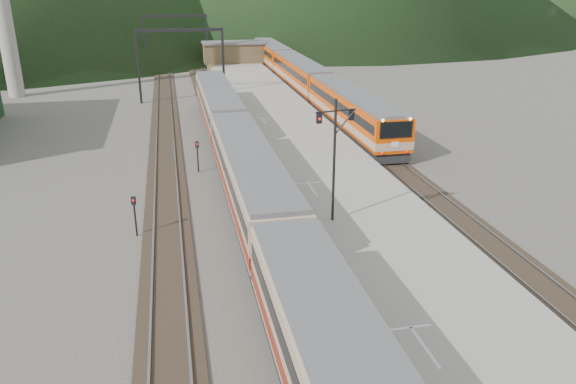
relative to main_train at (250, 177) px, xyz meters
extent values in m
cube|color=black|center=(0.00, 17.88, -1.96)|extent=(2.60, 200.00, 0.12)
cube|color=slate|center=(-0.72, 17.88, -1.86)|extent=(0.10, 200.00, 0.14)
cube|color=slate|center=(0.72, 17.88, -1.86)|extent=(0.10, 200.00, 0.14)
cube|color=black|center=(-5.00, 17.88, -1.96)|extent=(2.60, 200.00, 0.12)
cube|color=slate|center=(-5.72, 17.88, -1.86)|extent=(0.10, 200.00, 0.14)
cube|color=slate|center=(-4.28, 17.88, -1.86)|extent=(0.10, 200.00, 0.14)
cube|color=black|center=(11.50, 17.88, -1.96)|extent=(2.60, 200.00, 0.12)
cube|color=slate|center=(10.78, 17.88, -1.86)|extent=(0.10, 200.00, 0.14)
cube|color=slate|center=(12.22, 17.88, -1.86)|extent=(0.10, 200.00, 0.14)
cube|color=gray|center=(5.60, 15.88, -1.52)|extent=(8.00, 100.00, 1.00)
cube|color=black|center=(-7.50, 32.88, 1.98)|extent=(0.25, 0.25, 8.00)
cube|color=black|center=(1.80, 32.88, 1.98)|extent=(0.25, 0.25, 8.00)
cube|color=black|center=(-2.85, 32.88, 5.78)|extent=(9.30, 0.22, 0.35)
cube|color=black|center=(-7.50, 57.88, 1.98)|extent=(0.25, 0.25, 8.00)
cube|color=black|center=(1.80, 57.88, 1.98)|extent=(0.25, 0.25, 8.00)
cube|color=black|center=(-2.85, 57.88, 5.78)|extent=(9.30, 0.22, 0.35)
cube|color=brown|center=(5.60, 55.88, 0.38)|extent=(9.00, 4.00, 2.80)
cube|color=slate|center=(5.60, 55.88, 1.93)|extent=(9.40, 4.40, 0.30)
cube|color=tan|center=(0.00, 0.00, 0.00)|extent=(2.94, 19.75, 3.58)
cube|color=tan|center=(0.00, 20.25, 0.00)|extent=(2.94, 19.75, 3.58)
cube|color=#DB4403|center=(11.50, 15.84, 0.03)|extent=(2.99, 20.09, 3.65)
cube|color=#DB4403|center=(11.50, 36.42, 0.03)|extent=(2.99, 20.09, 3.65)
cube|color=#DB4403|center=(11.50, 57.01, 0.03)|extent=(2.99, 20.09, 3.65)
cylinder|color=black|center=(3.71, -4.81, 2.23)|extent=(0.14, 0.14, 6.51)
cube|color=black|center=(3.71, -4.81, 4.89)|extent=(2.18, 0.45, 0.07)
cube|color=black|center=(2.82, -4.97, 4.59)|extent=(0.28, 0.22, 0.50)
cube|color=black|center=(4.60, -4.66, 4.59)|extent=(0.28, 0.22, 0.50)
cylinder|color=black|center=(-2.69, 7.62, -1.02)|extent=(0.10, 0.10, 2.00)
cube|color=black|center=(-2.69, 7.62, 0.03)|extent=(0.27, 0.24, 0.45)
cylinder|color=black|center=(-6.60, -2.51, -1.02)|extent=(0.10, 0.10, 2.00)
cube|color=black|center=(-6.60, -2.51, 0.03)|extent=(0.26, 0.22, 0.45)
camera|label=1|loc=(-4.26, -31.18, 11.06)|focal=35.00mm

